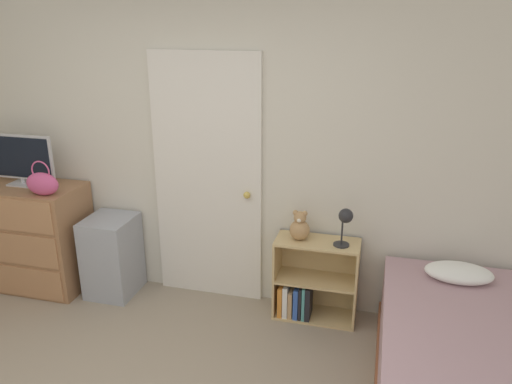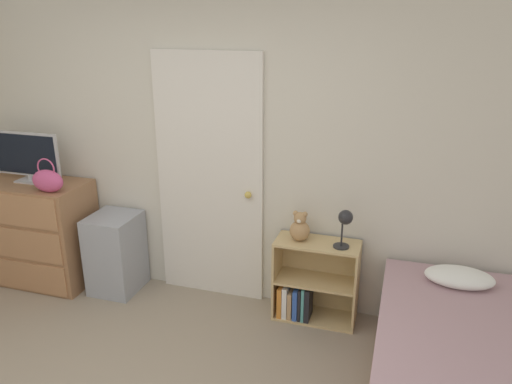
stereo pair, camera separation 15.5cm
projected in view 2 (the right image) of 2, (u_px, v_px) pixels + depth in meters
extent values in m
cube|color=beige|center=(213.00, 149.00, 4.04)|extent=(10.00, 0.06, 2.55)
cube|color=silver|center=(210.00, 180.00, 4.08)|extent=(0.91, 0.04, 2.06)
sphere|color=gold|center=(248.00, 195.00, 3.96)|extent=(0.06, 0.06, 0.06)
cube|color=#996B47|center=(39.00, 232.00, 4.47)|extent=(0.94, 0.51, 0.93)
cube|color=#AB774F|center=(24.00, 276.00, 4.34)|extent=(0.86, 0.01, 0.27)
cube|color=#AB774F|center=(18.00, 244.00, 4.24)|extent=(0.86, 0.01, 0.27)
cube|color=#AB774F|center=(12.00, 210.00, 4.13)|extent=(0.86, 0.01, 0.27)
cube|color=#B7B7BC|center=(31.00, 180.00, 4.35)|extent=(0.22, 0.16, 0.01)
cylinder|color=#B7B7BC|center=(30.00, 177.00, 4.34)|extent=(0.04, 0.04, 0.04)
cube|color=#B7B7BC|center=(27.00, 154.00, 4.27)|extent=(0.64, 0.02, 0.38)
cube|color=black|center=(25.00, 155.00, 4.26)|extent=(0.60, 0.01, 0.34)
ellipsoid|color=#C64C7F|center=(48.00, 181.00, 4.06)|extent=(0.28, 0.13, 0.19)
torus|color=#C64C7F|center=(46.00, 168.00, 4.02)|extent=(0.17, 0.01, 0.17)
cube|color=#999EA8|center=(116.00, 253.00, 4.34)|extent=(0.39, 0.43, 0.69)
cube|color=tan|center=(277.00, 275.00, 4.00)|extent=(0.02, 0.29, 0.66)
cube|color=tan|center=(357.00, 287.00, 3.83)|extent=(0.02, 0.29, 0.66)
cube|color=tan|center=(314.00, 316.00, 4.02)|extent=(0.61, 0.29, 0.02)
cube|color=tan|center=(316.00, 281.00, 3.91)|extent=(0.61, 0.29, 0.02)
cube|color=tan|center=(318.00, 243.00, 3.81)|extent=(0.61, 0.29, 0.02)
cube|color=tan|center=(319.00, 272.00, 4.04)|extent=(0.65, 0.01, 0.66)
cube|color=orange|center=(281.00, 299.00, 4.00)|extent=(0.04, 0.17, 0.26)
cube|color=white|center=(287.00, 298.00, 4.01)|extent=(0.04, 0.22, 0.27)
cube|color=tan|center=(292.00, 302.00, 4.00)|extent=(0.03, 0.20, 0.22)
cube|color=#3359B2|center=(297.00, 301.00, 3.97)|extent=(0.04, 0.18, 0.26)
cube|color=black|center=(301.00, 301.00, 3.97)|extent=(0.02, 0.20, 0.27)
cube|color=teal|center=(305.00, 301.00, 3.95)|extent=(0.02, 0.19, 0.28)
cube|color=black|center=(309.00, 302.00, 3.94)|extent=(0.04, 0.18, 0.28)
sphere|color=tan|center=(300.00, 231.00, 3.82)|extent=(0.16, 0.16, 0.16)
sphere|color=tan|center=(300.00, 218.00, 3.78)|extent=(0.10, 0.10, 0.10)
sphere|color=silver|center=(299.00, 221.00, 3.75)|extent=(0.03, 0.03, 0.03)
sphere|color=tan|center=(296.00, 213.00, 3.78)|extent=(0.04, 0.04, 0.04)
sphere|color=tan|center=(305.00, 214.00, 3.76)|extent=(0.04, 0.04, 0.04)
cylinder|color=#262628|center=(341.00, 246.00, 3.72)|extent=(0.12, 0.12, 0.01)
cylinder|color=#262628|center=(342.00, 233.00, 3.69)|extent=(0.01, 0.01, 0.20)
sphere|color=#262628|center=(346.00, 217.00, 3.62)|extent=(0.11, 0.11, 0.11)
cube|color=#B28C93|center=(462.00, 374.00, 2.89)|extent=(1.00, 1.89, 0.43)
ellipsoid|color=white|center=(459.00, 277.00, 3.43)|extent=(0.46, 0.28, 0.12)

